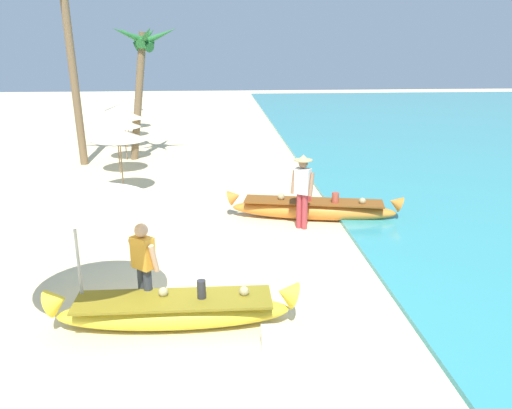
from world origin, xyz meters
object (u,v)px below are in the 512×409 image
Objects in this scene: boat_orange_midground at (313,209)px; person_vendor_hatted at (303,186)px; boat_yellow_foreground at (175,311)px; cooler_box at (279,339)px; patio_umbrella_large at (70,191)px; person_tourist_customer at (144,264)px; palm_tree_leaning_seaward at (142,53)px.

person_vendor_hatted is at bearing -121.74° from boat_orange_midground.
cooler_box is at bearing -26.75° from boat_yellow_foreground.
boat_yellow_foreground is at bearing -11.23° from patio_umbrella_large.
person_tourist_customer is (-3.25, -3.91, -0.15)m from person_vendor_hatted.
boat_orange_midground is at bearing 45.06° from patio_umbrella_large.
boat_yellow_foreground is 5.17m from person_vendor_hatted.
person_tourist_customer is 12.53m from palm_tree_leaning_seaward.
patio_umbrella_large is at bearing -134.94° from boat_orange_midground.
patio_umbrella_large is at bearing -136.65° from person_vendor_hatted.
boat_yellow_foreground is at bearing -122.62° from person_vendor_hatted.
person_tourist_customer is 1.63m from patio_umbrella_large.
person_tourist_customer is at bearing 141.19° from boat_yellow_foreground.
boat_orange_midground is 1.09m from person_vendor_hatted.
palm_tree_leaning_seaward is at bearing 96.66° from person_tourist_customer.
boat_yellow_foreground is 5.87m from boat_orange_midground.
person_vendor_hatted is at bearing 50.25° from person_tourist_customer.
palm_tree_leaning_seaward is at bearing 98.68° from boat_yellow_foreground.
boat_yellow_foreground is 13.14m from palm_tree_leaning_seaward.
boat_yellow_foreground is 2.46m from patio_umbrella_large.
boat_orange_midground is (3.16, 4.95, 0.01)m from boat_yellow_foreground.
palm_tree_leaning_seaward is (-0.41, 12.17, 1.76)m from patio_umbrella_large.
boat_orange_midground is 8.65× the size of cooler_box.
boat_yellow_foreground is 1.66× the size of patio_umbrella_large.
palm_tree_leaning_seaward is (-1.90, 12.47, 3.69)m from boat_yellow_foreground.
patio_umbrella_large is 0.48× the size of palm_tree_leaning_seaward.
boat_yellow_foreground is 2.19× the size of person_vendor_hatted.
boat_orange_midground is 5.87m from person_tourist_customer.
boat_yellow_foreground is at bearing -122.50° from boat_orange_midground.
boat_yellow_foreground is 1.77m from cooler_box.
patio_umbrella_large is 4.70× the size of cooler_box.
palm_tree_leaning_seaward is at bearing 91.95° from patio_umbrella_large.
person_tourist_customer is 2.50m from cooler_box.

